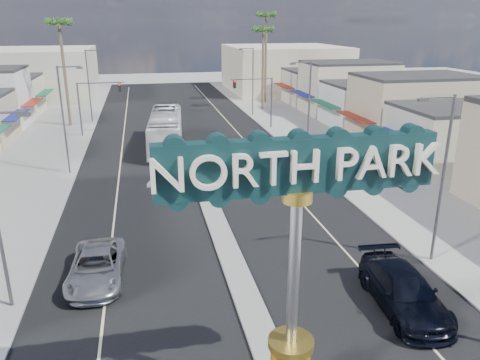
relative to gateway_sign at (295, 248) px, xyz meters
name	(u,v)px	position (x,y,z in m)	size (l,w,h in m)	color
ground	(194,166)	(0.00, 28.02, -5.93)	(160.00, 160.00, 0.00)	gray
road	(194,166)	(0.00, 28.02, -5.92)	(20.00, 120.00, 0.01)	black
median_island	(226,245)	(0.00, 12.02, -5.85)	(1.30, 30.00, 0.16)	gray
sidewalk_left	(27,176)	(-14.00, 28.02, -5.87)	(8.00, 120.00, 0.12)	gray
sidewalk_right	(340,157)	(14.00, 28.02, -5.87)	(8.00, 120.00, 0.12)	gray
storefront_row_right	(375,101)	(24.00, 41.02, -2.93)	(12.00, 42.00, 6.00)	#B7B29E
backdrop_far_left	(31,74)	(-22.00, 73.02, -1.93)	(20.00, 20.00, 8.00)	#B7B29E
backdrop_far_right	(284,68)	(22.00, 73.02, -1.93)	(20.00, 20.00, 8.00)	beige
gateway_sign	(295,248)	(0.00, 0.00, 0.00)	(8.20, 1.50, 9.15)	#B7500E
traffic_signal_left	(96,98)	(-9.18, 42.02, -1.65)	(5.09, 0.45, 6.00)	#47474C
traffic_signal_right	(257,93)	(9.18, 42.02, -1.65)	(5.09, 0.45, 6.00)	#47474C
streetlight_l_mid	(65,115)	(-10.43, 28.02, -0.86)	(2.03, 0.22, 9.00)	#47474C
streetlight_l_far	(90,82)	(-10.43, 50.02, -0.86)	(2.03, 0.22, 9.00)	#47474C
streetlight_r_near	(441,172)	(10.43, 8.02, -0.86)	(2.03, 0.22, 9.00)	#47474C
streetlight_r_mid	(307,106)	(10.43, 28.02, -0.86)	(2.03, 0.22, 9.00)	#47474C
streetlight_r_far	(252,78)	(10.43, 50.02, -0.86)	(2.03, 0.22, 9.00)	#47474C
palm_left_far	(59,29)	(-13.00, 48.02, 5.57)	(2.60, 2.60, 13.10)	brown
palm_right_mid	(263,34)	(13.00, 54.02, 4.67)	(2.60, 2.60, 12.10)	brown
palm_right_far	(266,21)	(15.00, 60.02, 6.46)	(2.60, 2.60, 14.10)	brown
suv_left	(97,266)	(-6.96, 9.67, -5.15)	(2.58, 5.60, 1.56)	#A4A3A8
suv_right	(404,291)	(6.74, 4.37, -5.05)	(2.47, 6.08, 1.76)	black
car_parked_right	(261,159)	(5.85, 26.65, -5.18)	(1.59, 4.55, 1.50)	silver
city_bus	(166,130)	(-2.00, 35.21, -4.08)	(3.10, 13.25, 3.69)	white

